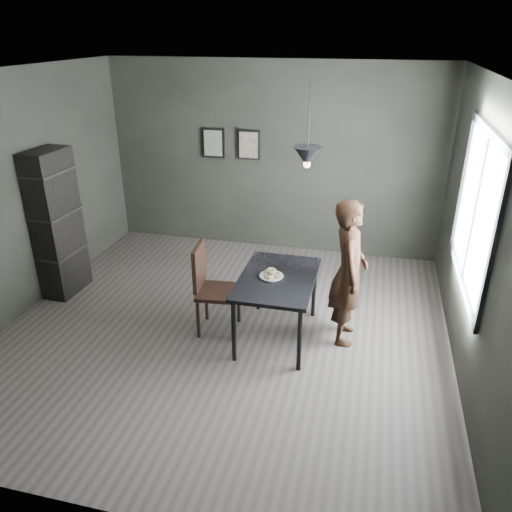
% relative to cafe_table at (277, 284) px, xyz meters
% --- Properties ---
extents(ground, '(5.00, 5.00, 0.00)m').
position_rel_cafe_table_xyz_m(ground, '(-0.60, 0.00, -0.67)').
color(ground, '#332F2C').
rests_on(ground, ground).
extents(back_wall, '(5.00, 0.10, 2.80)m').
position_rel_cafe_table_xyz_m(back_wall, '(-0.60, 2.50, 0.73)').
color(back_wall, black).
rests_on(back_wall, ground).
extents(ceiling, '(5.00, 5.00, 0.02)m').
position_rel_cafe_table_xyz_m(ceiling, '(-0.60, 0.00, 2.13)').
color(ceiling, silver).
rests_on(ceiling, ground).
extents(window_assembly, '(0.04, 1.96, 1.56)m').
position_rel_cafe_table_xyz_m(window_assembly, '(1.87, 0.20, 0.93)').
color(window_assembly, white).
rests_on(window_assembly, ground).
extents(cafe_table, '(0.80, 1.20, 0.75)m').
position_rel_cafe_table_xyz_m(cafe_table, '(0.00, 0.00, 0.00)').
color(cafe_table, black).
rests_on(cafe_table, ground).
extents(white_plate, '(0.23, 0.23, 0.01)m').
position_rel_cafe_table_xyz_m(white_plate, '(-0.07, -0.01, 0.08)').
color(white_plate, white).
rests_on(white_plate, cafe_table).
extents(donut_pile, '(0.19, 0.20, 0.09)m').
position_rel_cafe_table_xyz_m(donut_pile, '(-0.07, -0.01, 0.12)').
color(donut_pile, beige).
rests_on(donut_pile, white_plate).
extents(woman, '(0.44, 0.62, 1.63)m').
position_rel_cafe_table_xyz_m(woman, '(0.74, 0.16, 0.14)').
color(woman, black).
rests_on(woman, ground).
extents(wood_chair, '(0.50, 0.50, 1.05)m').
position_rel_cafe_table_xyz_m(wood_chair, '(-0.76, -0.02, -0.07)').
color(wood_chair, black).
rests_on(wood_chair, ground).
extents(shelf_unit, '(0.38, 0.64, 1.87)m').
position_rel_cafe_table_xyz_m(shelf_unit, '(-2.92, 0.41, 0.27)').
color(shelf_unit, black).
rests_on(shelf_unit, ground).
extents(pendant_lamp, '(0.28, 0.28, 0.86)m').
position_rel_cafe_table_xyz_m(pendant_lamp, '(0.25, 0.10, 1.38)').
color(pendant_lamp, black).
rests_on(pendant_lamp, ground).
extents(framed_print_left, '(0.34, 0.04, 0.44)m').
position_rel_cafe_table_xyz_m(framed_print_left, '(-1.50, 2.47, 0.93)').
color(framed_print_left, black).
rests_on(framed_print_left, ground).
extents(framed_print_right, '(0.34, 0.04, 0.44)m').
position_rel_cafe_table_xyz_m(framed_print_right, '(-0.95, 2.47, 0.93)').
color(framed_print_right, black).
rests_on(framed_print_right, ground).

